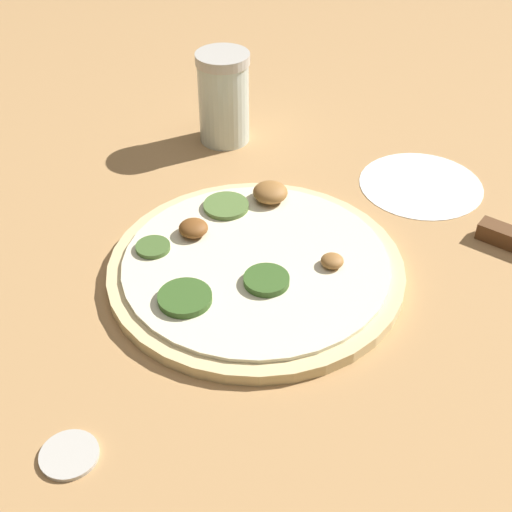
# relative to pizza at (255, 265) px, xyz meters

# --- Properties ---
(ground_plane) EXTENTS (3.00, 3.00, 0.00)m
(ground_plane) POSITION_rel_pizza_xyz_m (-0.00, 0.00, -0.01)
(ground_plane) COLOR tan
(pizza) EXTENTS (0.28, 0.28, 0.03)m
(pizza) POSITION_rel_pizza_xyz_m (0.00, 0.00, 0.00)
(pizza) COLOR beige
(pizza) RESTS_ON ground_plane
(spice_jar) EXTENTS (0.06, 0.06, 0.11)m
(spice_jar) POSITION_rel_pizza_xyz_m (0.23, -0.12, 0.05)
(spice_jar) COLOR silver
(spice_jar) RESTS_ON ground_plane
(loose_cap) EXTENTS (0.04, 0.04, 0.01)m
(loose_cap) POSITION_rel_pizza_xyz_m (-0.09, 0.23, -0.01)
(loose_cap) COLOR beige
(loose_cap) RESTS_ON ground_plane
(flour_patch) EXTENTS (0.14, 0.14, 0.00)m
(flour_patch) POSITION_rel_pizza_xyz_m (0.02, -0.24, -0.01)
(flour_patch) COLOR white
(flour_patch) RESTS_ON ground_plane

